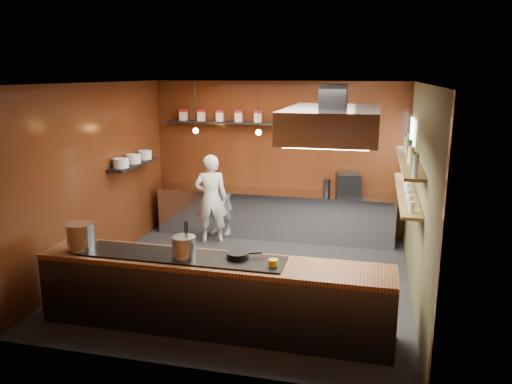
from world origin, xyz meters
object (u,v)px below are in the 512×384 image
(stockpot_small, at_px, (184,247))
(chef, at_px, (211,199))
(stockpot_large, at_px, (81,236))
(espresso_machine, at_px, (348,185))
(extractor_hood, at_px, (333,123))

(stockpot_small, bearing_deg, chef, 103.09)
(stockpot_large, height_order, espresso_machine, espresso_machine)
(stockpot_large, distance_m, chef, 3.35)
(espresso_machine, distance_m, chef, 2.58)
(stockpot_large, bearing_deg, espresso_machine, 50.67)
(stockpot_large, xyz_separation_m, espresso_machine, (3.14, 3.83, 0.01))
(stockpot_small, xyz_separation_m, chef, (-0.76, 3.27, -0.24))
(stockpot_small, bearing_deg, espresso_machine, 65.49)
(stockpot_large, distance_m, stockpot_small, 1.40)
(extractor_hood, xyz_separation_m, stockpot_large, (-3.03, -1.29, -1.39))
(stockpot_large, distance_m, espresso_machine, 4.95)
(stockpot_small, height_order, chef, chef)
(chef, bearing_deg, stockpot_small, 85.54)
(stockpot_small, distance_m, chef, 3.36)
(extractor_hood, bearing_deg, stockpot_small, -141.92)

